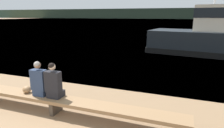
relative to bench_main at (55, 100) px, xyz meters
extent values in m
plane|color=#426B8E|center=(0.17, 122.39, -0.39)|extent=(240.00, 240.00, 0.00)
cube|color=#2D3D2D|center=(0.17, 154.97, 3.41)|extent=(600.00, 12.00, 7.58)
cube|color=#8E6B47|center=(0.00, 0.00, 0.03)|extent=(7.33, 0.56, 0.10)
cube|color=#42382D|center=(0.00, 0.00, -0.20)|extent=(0.12, 0.48, 0.37)
cube|color=navy|center=(-0.51, 0.07, 0.17)|extent=(0.39, 0.38, 0.18)
cube|color=navy|center=(-0.51, -0.02, 0.56)|extent=(0.45, 0.22, 0.60)
sphere|color=#846047|center=(-0.51, -0.02, 1.00)|extent=(0.19, 0.19, 0.19)
sphere|color=gray|center=(-0.51, -0.03, 1.02)|extent=(0.18, 0.18, 0.18)
cube|color=black|center=(-0.02, 0.07, 0.17)|extent=(0.39, 0.38, 0.18)
cube|color=black|center=(-0.02, -0.02, 0.56)|extent=(0.45, 0.22, 0.60)
sphere|color=beige|center=(-0.02, -0.02, 1.00)|extent=(0.19, 0.19, 0.19)
sphere|color=black|center=(-0.02, -0.03, 1.02)|extent=(0.18, 0.18, 0.18)
ellipsoid|color=#9E754C|center=(-1.03, 0.02, 0.19)|extent=(0.25, 0.24, 0.22)
cube|color=black|center=(4.86, 11.33, 0.44)|extent=(8.46, 4.31, 1.64)
cube|color=black|center=(4.86, 11.33, -0.19)|extent=(8.64, 4.46, 0.39)
cube|color=beige|center=(5.26, 11.27, 2.15)|extent=(3.08, 2.29, 1.79)
cube|color=black|center=(5.26, 11.27, 2.51)|extent=(3.14, 2.36, 0.64)
camera|label=1|loc=(3.35, -4.39, 2.37)|focal=32.00mm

